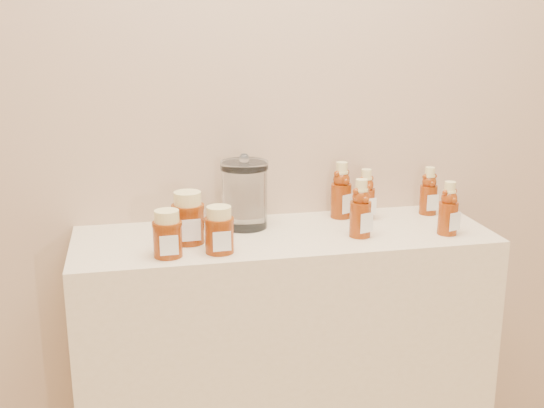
{
  "coord_description": "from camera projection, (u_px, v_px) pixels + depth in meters",
  "views": [
    {
      "loc": [
        -0.42,
        -0.27,
        1.51
      ],
      "look_at": [
        -0.04,
        1.52,
        1.0
      ],
      "focal_mm": 45.0,
      "sensor_mm": 36.0,
      "label": 1
    }
  ],
  "objects": [
    {
      "name": "wall_back",
      "position": [
        270.0,
        70.0,
        2.03
      ],
      "size": [
        3.5,
        0.02,
        2.7
      ],
      "primitive_type": "cube",
      "color": "tan",
      "rests_on": "ground"
    },
    {
      "name": "display_table",
      "position": [
        284.0,
        374.0,
        2.08
      ],
      "size": [
        1.2,
        0.4,
        0.9
      ],
      "primitive_type": "cube",
      "color": "beige",
      "rests_on": "ground"
    },
    {
      "name": "bear_bottle_front_left",
      "position": [
        361.0,
        204.0,
        1.92
      ],
      "size": [
        0.08,
        0.08,
        0.19
      ],
      "primitive_type": null,
      "rotation": [
        0.0,
        0.0,
        0.31
      ],
      "color": "#6B2408",
      "rests_on": "display_table"
    },
    {
      "name": "bear_bottle_back_left",
      "position": [
        341.0,
        186.0,
        2.1
      ],
      "size": [
        0.09,
        0.09,
        0.2
      ],
      "primitive_type": null,
      "rotation": [
        0.0,
        0.0,
        0.43
      ],
      "color": "#6B2408",
      "rests_on": "display_table"
    },
    {
      "name": "bear_bottle_front_right",
      "position": [
        449.0,
        205.0,
        1.94
      ],
      "size": [
        0.08,
        0.08,
        0.18
      ],
      "primitive_type": null,
      "rotation": [
        0.0,
        0.0,
        0.32
      ],
      "color": "#6B2408",
      "rests_on": "display_table"
    },
    {
      "name": "bear_bottle_back_right",
      "position": [
        429.0,
        188.0,
        2.14
      ],
      "size": [
        0.06,
        0.06,
        0.17
      ],
      "primitive_type": null,
      "rotation": [
        0.0,
        0.0,
        0.09
      ],
      "color": "#6B2408",
      "rests_on": "display_table"
    },
    {
      "name": "honey_jar_front",
      "position": [
        219.0,
        230.0,
        1.79
      ],
      "size": [
        0.08,
        0.08,
        0.13
      ],
      "primitive_type": null,
      "rotation": [
        0.0,
        0.0,
        0.04
      ],
      "color": "#6B2408",
      "rests_on": "display_table"
    },
    {
      "name": "glass_canister",
      "position": [
        245.0,
        192.0,
        2.0
      ],
      "size": [
        0.14,
        0.14,
        0.22
      ],
      "primitive_type": null,
      "rotation": [
        0.0,
        0.0,
        0.01
      ],
      "color": "white",
      "rests_on": "display_table"
    },
    {
      "name": "honey_jar_back",
      "position": [
        188.0,
        217.0,
        1.87
      ],
      "size": [
        0.1,
        0.1,
        0.14
      ],
      "primitive_type": null,
      "rotation": [
        0.0,
        0.0,
        0.05
      ],
      "color": "#6B2408",
      "rests_on": "display_table"
    },
    {
      "name": "bear_bottle_back_mid",
      "position": [
        366.0,
        191.0,
        2.09
      ],
      "size": [
        0.07,
        0.07,
        0.18
      ],
      "primitive_type": null,
      "rotation": [
        0.0,
        0.0,
        0.26
      ],
      "color": "#6B2408",
      "rests_on": "display_table"
    },
    {
      "name": "honey_jar_left",
      "position": [
        167.0,
        233.0,
        1.77
      ],
      "size": [
        0.08,
        0.08,
        0.12
      ],
      "primitive_type": null,
      "rotation": [
        0.0,
        0.0,
        0.03
      ],
      "color": "#6B2408",
      "rests_on": "display_table"
    }
  ]
}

